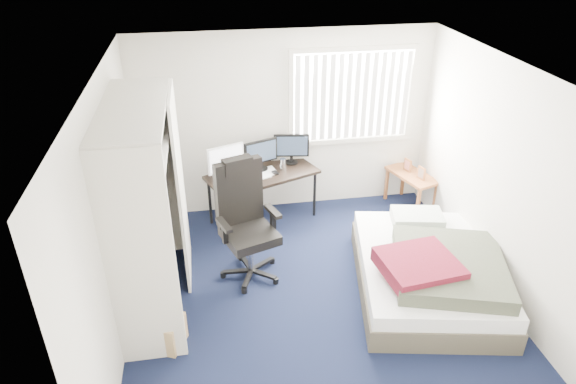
# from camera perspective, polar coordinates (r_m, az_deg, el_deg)

# --- Properties ---
(ground) EXTENTS (4.20, 4.20, 0.00)m
(ground) POSITION_cam_1_polar(r_m,az_deg,el_deg) (5.84, 3.08, -11.55)
(ground) COLOR black
(ground) RESTS_ON ground
(room_shell) EXTENTS (4.20, 4.20, 4.20)m
(room_shell) POSITION_cam_1_polar(r_m,az_deg,el_deg) (4.99, 3.53, 1.77)
(room_shell) COLOR silver
(room_shell) RESTS_ON ground
(window_assembly) EXTENTS (1.72, 0.09, 1.32)m
(window_assembly) POSITION_cam_1_polar(r_m,az_deg,el_deg) (7.00, 7.13, 10.50)
(window_assembly) COLOR white
(window_assembly) RESTS_ON ground
(closet) EXTENTS (0.64, 1.84, 2.22)m
(closet) POSITION_cam_1_polar(r_m,az_deg,el_deg) (5.23, -15.36, 0.09)
(closet) COLOR beige
(closet) RESTS_ON ground
(desk) EXTENTS (1.59, 1.16, 1.17)m
(desk) POSITION_cam_1_polar(r_m,az_deg,el_deg) (6.82, -2.96, 2.44)
(desk) COLOR black
(desk) RESTS_ON ground
(office_chair) EXTENTS (0.84, 0.84, 1.41)m
(office_chair) POSITION_cam_1_polar(r_m,az_deg,el_deg) (5.91, -4.65, -4.48)
(office_chair) COLOR black
(office_chair) RESTS_ON ground
(footstool) EXTENTS (0.39, 0.35, 0.27)m
(footstool) POSITION_cam_1_polar(r_m,az_deg,el_deg) (7.15, -4.24, -1.22)
(footstool) COLOR white
(footstool) RESTS_ON ground
(nightstand) EXTENTS (0.61, 0.85, 0.71)m
(nightstand) POSITION_cam_1_polar(r_m,az_deg,el_deg) (7.43, 13.60, 1.51)
(nightstand) COLOR brown
(nightstand) RESTS_ON ground
(bed) EXTENTS (1.84, 2.24, 0.66)m
(bed) POSITION_cam_1_polar(r_m,az_deg,el_deg) (5.94, 15.41, -8.44)
(bed) COLOR #453F32
(bed) RESTS_ON ground
(pine_box) EXTENTS (0.51, 0.46, 0.32)m
(pine_box) POSITION_cam_1_polar(r_m,az_deg,el_deg) (5.35, -13.96, -14.78)
(pine_box) COLOR tan
(pine_box) RESTS_ON ground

